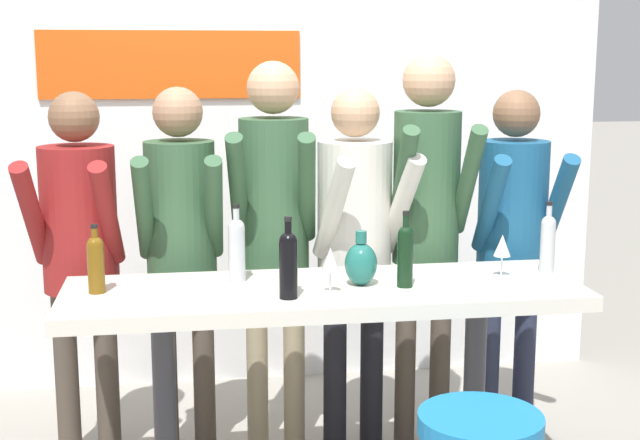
{
  "coord_description": "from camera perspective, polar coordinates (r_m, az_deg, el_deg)",
  "views": [
    {
      "loc": [
        -0.53,
        -3.38,
        1.84
      ],
      "look_at": [
        0.0,
        0.1,
        1.19
      ],
      "focal_mm": 50.0,
      "sensor_mm": 36.0,
      "label": 1
    }
  ],
  "objects": [
    {
      "name": "person_right",
      "position": [
        4.29,
        12.23,
        -0.28
      ],
      "size": [
        0.4,
        0.52,
        1.68
      ],
      "rotation": [
        0.0,
        0.0,
        -0.05
      ],
      "color": "#23283D",
      "rests_on": "ground_plane"
    },
    {
      "name": "wine_bottle_1",
      "position": [
        3.52,
        5.48,
        -2.11
      ],
      "size": [
        0.06,
        0.06,
        0.3
      ],
      "color": "black",
      "rests_on": "tasting_table"
    },
    {
      "name": "wine_glass_0",
      "position": [
        3.74,
        11.59,
        -1.7
      ],
      "size": [
        0.07,
        0.07,
        0.18
      ],
      "color": "silver",
      "rests_on": "tasting_table"
    },
    {
      "name": "person_center_left",
      "position": [
        4.05,
        -2.96,
        0.68
      ],
      "size": [
        0.43,
        0.57,
        1.81
      ],
      "rotation": [
        0.0,
        0.0,
        -0.14
      ],
      "color": "gray",
      "rests_on": "ground_plane"
    },
    {
      "name": "wine_bottle_4",
      "position": [
        3.34,
        -2.04,
        -2.67
      ],
      "size": [
        0.07,
        0.07,
        0.31
      ],
      "color": "black",
      "rests_on": "tasting_table"
    },
    {
      "name": "wine_bottle_3",
      "position": [
        3.6,
        -5.36,
        -1.7
      ],
      "size": [
        0.07,
        0.07,
        0.32
      ],
      "color": "#B7BCC1",
      "rests_on": "tasting_table"
    },
    {
      "name": "person_left",
      "position": [
        4.04,
        -8.89,
        -0.59
      ],
      "size": [
        0.38,
        0.51,
        1.7
      ],
      "rotation": [
        0.0,
        0.0,
        -0.03
      ],
      "color": "#473D33",
      "rests_on": "ground_plane"
    },
    {
      "name": "wine_bottle_0",
      "position": [
        3.85,
        14.37,
        -1.3
      ],
      "size": [
        0.06,
        0.06,
        0.3
      ],
      "color": "#B7BCC1",
      "rests_on": "tasting_table"
    },
    {
      "name": "person_far_left",
      "position": [
        4.06,
        -15.15,
        -1.01
      ],
      "size": [
        0.43,
        0.55,
        1.69
      ],
      "rotation": [
        0.0,
        0.0,
        -0.12
      ],
      "color": "#473D33",
      "rests_on": "ground_plane"
    },
    {
      "name": "person_center_right",
      "position": [
        4.14,
        6.85,
        1.2
      ],
      "size": [
        0.39,
        0.54,
        1.85
      ],
      "rotation": [
        0.0,
        0.0,
        -0.05
      ],
      "color": "#473D33",
      "rests_on": "ground_plane"
    },
    {
      "name": "wine_glass_1",
      "position": [
        3.42,
        0.67,
        -2.64
      ],
      "size": [
        0.07,
        0.07,
        0.18
      ],
      "color": "silver",
      "rests_on": "tasting_table"
    },
    {
      "name": "wine_bottle_2",
      "position": [
        3.52,
        -14.16,
        -2.59
      ],
      "size": [
        0.07,
        0.07,
        0.27
      ],
      "color": "brown",
      "rests_on": "tasting_table"
    },
    {
      "name": "tasting_table",
      "position": [
        3.58,
        0.23,
        -6.59
      ],
      "size": [
        2.05,
        0.63,
        0.94
      ],
      "color": "silver",
      "rests_on": "ground_plane"
    },
    {
      "name": "person_center",
      "position": [
        4.07,
        2.27,
        -0.58
      ],
      "size": [
        0.47,
        0.58,
        1.69
      ],
      "rotation": [
        0.0,
        0.0,
        0.19
      ],
      "color": "black",
      "rests_on": "ground_plane"
    },
    {
      "name": "decorative_vase",
      "position": [
        3.55,
        2.63,
        -2.77
      ],
      "size": [
        0.13,
        0.13,
        0.22
      ],
      "color": "#1E665B",
      "rests_on": "tasting_table"
    },
    {
      "name": "back_wall",
      "position": [
        5.0,
        -2.64,
        4.55
      ],
      "size": [
        3.65,
        0.12,
        2.63
      ],
      "color": "white",
      "rests_on": "ground_plane"
    }
  ]
}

